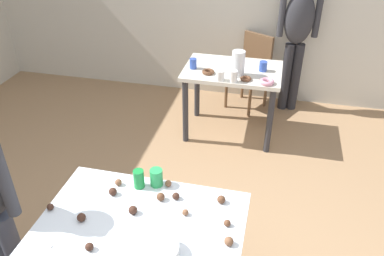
# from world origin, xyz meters

# --- Properties ---
(dining_table_near) EXTENTS (1.14, 0.79, 0.75)m
(dining_table_near) POSITION_xyz_m (-0.13, 0.03, 0.65)
(dining_table_near) COLOR silver
(dining_table_near) RESTS_ON ground_plane
(dining_table_far) EXTENTS (0.97, 0.67, 0.75)m
(dining_table_far) POSITION_xyz_m (0.06, 2.23, 0.62)
(dining_table_far) COLOR silver
(dining_table_far) RESTS_ON ground_plane
(chair_far_table) EXTENTS (0.54, 0.54, 0.87)m
(chair_far_table) POSITION_xyz_m (0.21, 2.91, 0.50)
(chair_far_table) COLOR brown
(chair_far_table) RESTS_ON ground_plane
(person_adult_far) EXTENTS (0.46, 0.25, 1.61)m
(person_adult_far) POSITION_xyz_m (0.67, 2.93, 0.97)
(person_adult_far) COLOR #28282D
(person_adult_far) RESTS_ON ground_plane
(mixing_bowl) EXTENTS (0.22, 0.22, 0.07)m
(mixing_bowl) POSITION_xyz_m (0.03, -0.14, 0.79)
(mixing_bowl) COLOR white
(mixing_bowl) RESTS_ON dining_table_near
(soda_can) EXTENTS (0.07, 0.07, 0.12)m
(soda_can) POSITION_xyz_m (-0.24, 0.33, 0.81)
(soda_can) COLOR #198438
(soda_can) RESTS_ON dining_table_near
(fork_near) EXTENTS (0.17, 0.02, 0.01)m
(fork_near) POSITION_xyz_m (-0.61, -0.22, 0.75)
(fork_near) COLOR silver
(fork_near) RESTS_ON dining_table_near
(cup_near_0) EXTENTS (0.08, 0.08, 0.11)m
(cup_near_0) POSITION_xyz_m (-0.14, 0.37, 0.81)
(cup_near_0) COLOR green
(cup_near_0) RESTS_ON dining_table_near
(cake_ball_1) EXTENTS (0.04, 0.04, 0.04)m
(cake_ball_1) POSITION_xyz_m (-0.37, 0.32, 0.77)
(cake_ball_1) COLOR brown
(cake_ball_1) RESTS_ON dining_table_near
(cake_ball_2) EXTENTS (0.04, 0.04, 0.04)m
(cake_ball_2) POSITION_xyz_m (-0.07, 0.38, 0.77)
(cake_ball_2) COLOR brown
(cake_ball_2) RESTS_ON dining_table_near
(cake_ball_3) EXTENTS (0.04, 0.04, 0.04)m
(cake_ball_3) POSITION_xyz_m (0.33, 0.14, 0.77)
(cake_ball_3) COLOR brown
(cake_ball_3) RESTS_ON dining_table_near
(cake_ball_4) EXTENTS (0.04, 0.04, 0.04)m
(cake_ball_4) POSITION_xyz_m (-0.67, 0.03, 0.77)
(cake_ball_4) COLOR #3D2319
(cake_ball_4) RESTS_ON dining_table_near
(cake_ball_5) EXTENTS (0.05, 0.05, 0.05)m
(cake_ball_5) POSITION_xyz_m (-0.46, -0.01, 0.77)
(cake_ball_5) COLOR #3D2319
(cake_ball_5) RESTS_ON dining_table_near
(cake_ball_6) EXTENTS (0.05, 0.05, 0.05)m
(cake_ball_6) POSITION_xyz_m (0.27, 0.31, 0.77)
(cake_ball_6) COLOR brown
(cake_ball_6) RESTS_ON dining_table_near
(cake_ball_7) EXTENTS (0.05, 0.05, 0.05)m
(cake_ball_7) POSITION_xyz_m (-0.37, 0.23, 0.77)
(cake_ball_7) COLOR #3D2319
(cake_ball_7) RESTS_ON dining_table_near
(cake_ball_9) EXTENTS (0.05, 0.05, 0.05)m
(cake_ball_9) POSITION_xyz_m (-0.08, 0.25, 0.77)
(cake_ball_9) COLOR brown
(cake_ball_9) RESTS_ON dining_table_near
(cake_ball_10) EXTENTS (0.05, 0.05, 0.05)m
(cake_ball_10) POSITION_xyz_m (0.36, 0.01, 0.77)
(cake_ball_10) COLOR brown
(cake_ball_10) RESTS_ON dining_table_near
(cake_ball_12) EXTENTS (0.05, 0.05, 0.05)m
(cake_ball_12) POSITION_xyz_m (-0.20, 0.11, 0.78)
(cake_ball_12) COLOR #3D2319
(cake_ball_12) RESTS_ON dining_table_near
(cake_ball_13) EXTENTS (0.04, 0.04, 0.04)m
(cake_ball_13) POSITION_xyz_m (-0.32, -0.19, 0.77)
(cake_ball_13) COLOR #3D2319
(cake_ball_13) RESTS_ON dining_table_near
(cake_ball_14) EXTENTS (0.04, 0.04, 0.04)m
(cake_ball_14) POSITION_xyz_m (0.01, 0.28, 0.77)
(cake_ball_14) COLOR #3D2319
(cake_ball_14) RESTS_ON dining_table_near
(cake_ball_15) EXTENTS (0.04, 0.04, 0.04)m
(cake_ball_15) POSITION_xyz_m (0.09, 0.16, 0.77)
(cake_ball_15) COLOR brown
(cake_ball_15) RESTS_ON dining_table_near
(pitcher_far) EXTENTS (0.13, 0.13, 0.25)m
(pitcher_far) POSITION_xyz_m (0.13, 2.09, 0.87)
(pitcher_far) COLOR white
(pitcher_far) RESTS_ON dining_table_far
(cup_far_0) EXTENTS (0.08, 0.08, 0.10)m
(cup_far_0) POSITION_xyz_m (-0.02, 1.95, 0.80)
(cup_far_0) COLOR white
(cup_far_0) RESTS_ON dining_table_far
(cup_far_1) EXTENTS (0.07, 0.07, 0.10)m
(cup_far_1) POSITION_xyz_m (-0.33, 2.16, 0.80)
(cup_far_1) COLOR #3351B2
(cup_far_1) RESTS_ON dining_table_far
(cup_far_2) EXTENTS (0.07, 0.07, 0.11)m
(cup_far_2) POSITION_xyz_m (0.11, 1.94, 0.81)
(cup_far_2) COLOR white
(cup_far_2) RESTS_ON dining_table_far
(cup_far_3) EXTENTS (0.08, 0.08, 0.10)m
(cup_far_3) POSITION_xyz_m (0.36, 2.26, 0.80)
(cup_far_3) COLOR #3351B2
(cup_far_3) RESTS_ON dining_table_far
(donut_far_0) EXTENTS (0.12, 0.12, 0.04)m
(donut_far_0) POSITION_xyz_m (-0.15, 2.07, 0.77)
(donut_far_0) COLOR brown
(donut_far_0) RESTS_ON dining_table_far
(donut_far_1) EXTENTS (0.14, 0.14, 0.04)m
(donut_far_1) POSITION_xyz_m (0.42, 1.97, 0.77)
(donut_far_1) COLOR pink
(donut_far_1) RESTS_ON dining_table_far
(donut_far_2) EXTENTS (0.11, 0.11, 0.03)m
(donut_far_2) POSITION_xyz_m (0.22, 2.00, 0.77)
(donut_far_2) COLOR brown
(donut_far_2) RESTS_ON dining_table_far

